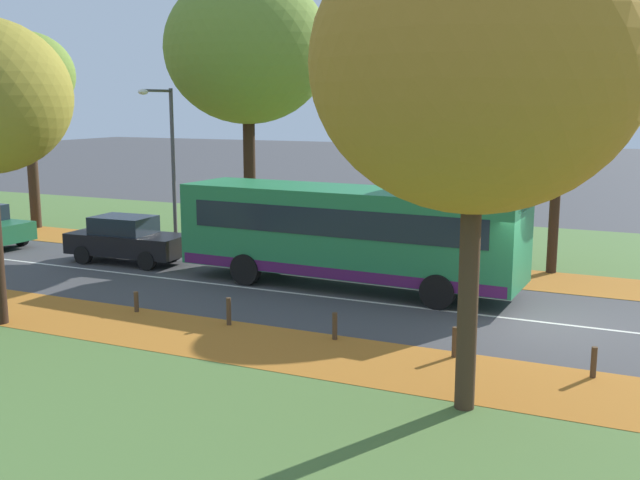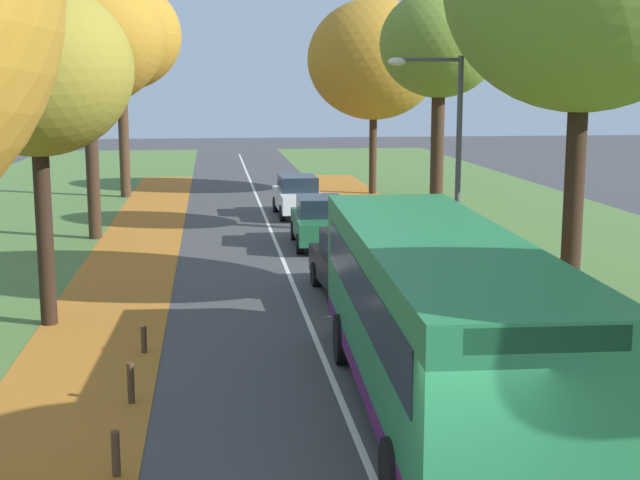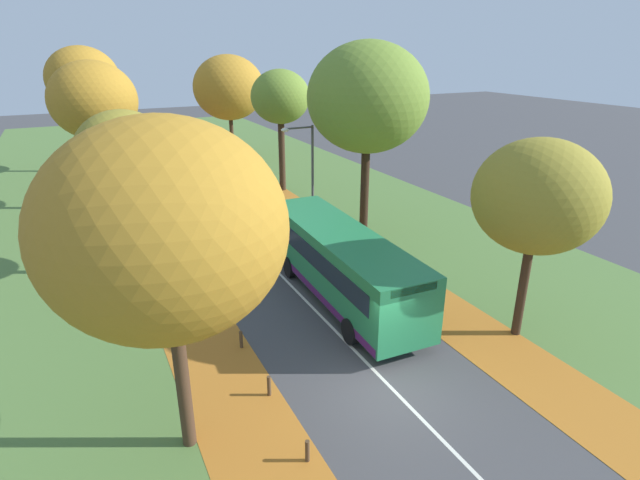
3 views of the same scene
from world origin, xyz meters
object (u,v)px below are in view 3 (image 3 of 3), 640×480
Objects in this scene: streetlamp_right at (307,167)px; tree_right_far at (229,88)px; tree_right_near at (368,98)px; bus at (341,261)px; tree_left_far at (83,80)px; bollard_nearest at (307,451)px; bollard_second at (269,386)px; car_white_third_in_line at (206,170)px; bollard_third at (241,340)px; tree_left_nearest at (164,230)px; tree_left_near at (124,154)px; tree_left_mid at (93,101)px; car_black_lead at (270,222)px; tree_right_nearest at (538,197)px; car_green_following at (232,191)px; bollard_fifth at (201,278)px; tree_right_mid at (280,98)px; bollard_fourth at (218,304)px.

tree_right_far is at bearing 84.53° from streetlamp_right.
tree_right_near is 9.69m from bus.
bollard_nearest is at bearing -86.00° from tree_left_far.
bollard_second is 0.16× the size of car_white_third_in_line.
tree_left_far is 15.23× the size of bollard_third.
bollard_third is (-9.72, -7.84, -7.14)m from tree_right_near.
tree_left_far reaches higher than streetlamp_right.
tree_right_far reaches higher than tree_left_nearest.
tree_left_near is at bearing -114.44° from car_white_third_in_line.
tree_left_mid is 13.46× the size of bollard_second.
tree_right_near is 1.11× the size of tree_right_far.
streetlamp_right reaches higher than car_black_lead.
tree_right_nearest is (12.10, -23.10, -1.56)m from tree_left_mid.
tree_right_near is at bearing -73.17° from car_white_third_in_line.
tree_right_near reaches higher than bollard_nearest.
car_green_following is (0.02, 15.42, -0.89)m from bus.
bollard_nearest reaches higher than bollard_fifth.
tree_left_nearest is 2.03× the size of car_black_lead.
tree_right_nearest is 28.27m from car_white_third_in_line.
tree_right_far is at bearing 90.12° from tree_right_mid.
tree_right_nearest is 10.71m from bollard_second.
car_green_following is 6.79m from car_white_third_in_line.
tree_left_near is at bearing 138.12° from bus.
tree_right_near is 18.06m from car_white_third_in_line.
bollard_second is at bearing -90.02° from bollard_fourth.
bollard_fifth is at bearing -105.04° from car_white_third_in_line.
car_green_following is at bearing 90.02° from car_black_lead.
bollard_fifth is at bearing 89.69° from bollard_nearest.
tree_left_nearest reaches higher than bollard_second.
bollard_fifth is 0.09× the size of streetlamp_right.
tree_right_far is at bearing 91.33° from tree_right_near.
tree_left_mid is at bearing 117.66° from tree_right_nearest.
bollard_third is 0.11× the size of streetlamp_right.
tree_left_mid reaches higher than car_green_following.
tree_right_far reaches higher than tree_left_near.
tree_right_near is (0.28, 11.46, 2.18)m from tree_right_nearest.
tree_left_near is 0.72× the size of bus.
tree_right_near is at bearing -88.67° from tree_right_far.
bollard_fourth is 0.17× the size of car_white_third_in_line.
tree_left_far is 1.18× the size of tree_right_mid.
car_black_lead is (-2.24, 0.21, -2.92)m from streetlamp_right.
tree_right_nearest is 1.71× the size of car_green_following.
tree_right_nearest is 10.94m from bollard_nearest.
tree_right_far is at bearing 72.73° from car_green_following.
tree_left_mid is 26.16m from bollard_nearest.
tree_left_far reaches higher than bus.
car_white_third_in_line is (-0.08, 13.90, 0.00)m from car_black_lead.
tree_right_mid is 19.24m from bollard_fourth.
bollard_third is at bearing -101.48° from car_white_third_in_line.
bollard_fifth is at bearing -139.19° from car_black_lead.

